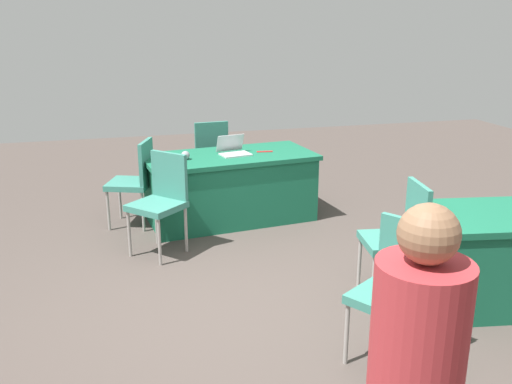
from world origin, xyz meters
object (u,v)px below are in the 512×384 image
at_px(chair_near_front, 397,284).
at_px(laptop_silver, 234,151).
at_px(chair_by_pillar, 400,233).
at_px(chair_back_row, 209,152).
at_px(yarn_ball, 185,155).
at_px(chair_tucked_left, 136,178).
at_px(table_foreground, 230,187).
at_px(scissors_red, 265,152).
at_px(chair_aisle, 161,197).

bearing_deg(chair_near_front, laptop_silver, -24.54).
bearing_deg(chair_near_front, chair_by_pillar, -62.50).
distance_m(chair_back_row, yarn_ball, 1.15).
distance_m(chair_tucked_left, chair_by_pillar, 2.95).
xyz_separation_m(chair_back_row, yarn_ball, (0.44, 1.03, 0.23)).
height_order(chair_tucked_left, laptop_silver, laptop_silver).
height_order(table_foreground, laptop_silver, laptop_silver).
distance_m(chair_near_front, yarn_ball, 3.02).
bearing_deg(yarn_ball, table_foreground, -169.00).
height_order(laptop_silver, scissors_red, laptop_silver).
bearing_deg(laptop_silver, scissors_red, 172.85).
relative_size(laptop_silver, scissors_red, 2.04).
distance_m(chair_back_row, scissors_red, 1.04).
bearing_deg(laptop_silver, chair_aisle, 29.13).
bearing_deg(chair_near_front, table_foreground, -23.60).
height_order(chair_by_pillar, chair_back_row, chair_back_row).
bearing_deg(table_foreground, scissors_red, -176.24).
distance_m(chair_near_front, chair_back_row, 3.93).
bearing_deg(scissors_red, chair_tucked_left, -174.58).
height_order(table_foreground, chair_back_row, chair_back_row).
distance_m(chair_by_pillar, chair_back_row, 3.24).
distance_m(chair_back_row, laptop_silver, 0.97).
bearing_deg(chair_back_row, chair_aisle, -118.72).
distance_m(yarn_ball, scissors_red, 0.92).
xyz_separation_m(chair_tucked_left, chair_aisle, (-0.19, 0.82, 0.02)).
distance_m(chair_aisle, scissors_red, 1.48).
relative_size(chair_aisle, yarn_ball, 10.59).
bearing_deg(laptop_silver, chair_back_row, -94.65).
height_order(chair_near_front, chair_aisle, chair_aisle).
relative_size(chair_tucked_left, chair_back_row, 0.97).
bearing_deg(chair_near_front, chair_back_row, -24.82).
bearing_deg(chair_aisle, table_foreground, -90.59).
relative_size(chair_near_front, chair_by_pillar, 1.00).
xyz_separation_m(chair_tucked_left, chair_back_row, (-0.97, -0.86, 0.02)).
bearing_deg(laptop_silver, table_foreground, -8.74).
relative_size(chair_by_pillar, chair_back_row, 0.97).
distance_m(table_foreground, chair_by_pillar, 2.34).
distance_m(chair_near_front, chair_tucked_left, 3.37).
relative_size(chair_near_front, laptop_silver, 2.59).
bearing_deg(chair_tucked_left, chair_aisle, -146.17).
xyz_separation_m(chair_tucked_left, yarn_ball, (-0.52, 0.17, 0.25)).
height_order(chair_aisle, chair_back_row, chair_back_row).
relative_size(chair_tucked_left, yarn_ball, 10.40).
xyz_separation_m(table_foreground, chair_by_pillar, (-0.92, 2.15, 0.17)).
xyz_separation_m(table_foreground, chair_tucked_left, (1.02, -0.07, 0.17)).
relative_size(chair_near_front, chair_back_row, 0.97).
xyz_separation_m(table_foreground, chair_near_front, (-0.45, 2.96, 0.17)).
relative_size(chair_by_pillar, yarn_ball, 10.41).
height_order(table_foreground, chair_by_pillar, chair_by_pillar).
bearing_deg(scissors_red, table_foreground, -168.96).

